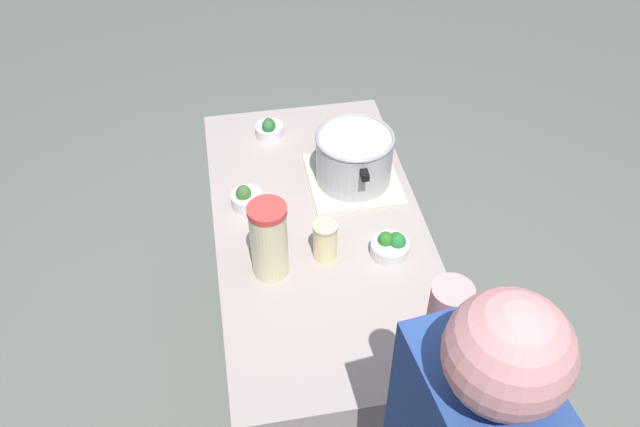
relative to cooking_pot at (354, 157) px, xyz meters
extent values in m
plane|color=slate|center=(0.20, -0.15, -0.99)|extent=(8.00, 8.00, 0.00)
cube|color=#A3968E|center=(0.20, -0.15, -0.54)|extent=(1.33, 0.68, 0.88)
cube|color=beige|center=(0.00, 0.00, -0.10)|extent=(0.32, 0.31, 0.01)
cylinder|color=#B7B7BC|center=(0.00, 0.00, -0.01)|extent=(0.26, 0.26, 0.17)
torus|color=#99999E|center=(0.00, 0.00, 0.08)|extent=(0.26, 0.26, 0.01)
cube|color=black|center=(-0.15, 0.00, 0.04)|extent=(0.04, 0.02, 0.02)
cube|color=black|center=(0.15, 0.00, 0.04)|extent=(0.04, 0.02, 0.02)
cylinder|color=beige|center=(0.36, -0.33, 0.02)|extent=(0.11, 0.11, 0.24)
cylinder|color=#DD3D39|center=(0.36, -0.33, 0.15)|extent=(0.11, 0.11, 0.02)
ellipsoid|color=yellow|center=(0.38, -0.33, 0.05)|extent=(0.04, 0.04, 0.01)
cylinder|color=beige|center=(0.33, -0.16, -0.04)|extent=(0.07, 0.07, 0.12)
cylinder|color=#B2AD99|center=(0.33, -0.16, 0.02)|extent=(0.08, 0.08, 0.01)
cylinder|color=silver|center=(0.36, 0.04, -0.08)|extent=(0.12, 0.12, 0.04)
ellipsoid|color=#2B7521|center=(0.35, 0.02, -0.05)|extent=(0.05, 0.05, 0.06)
ellipsoid|color=#3A6A25|center=(0.35, 0.06, -0.06)|extent=(0.05, 0.05, 0.06)
ellipsoid|color=#257B33|center=(0.36, 0.06, -0.05)|extent=(0.05, 0.05, 0.06)
cylinder|color=silver|center=(-0.31, -0.25, -0.08)|extent=(0.10, 0.10, 0.04)
ellipsoid|color=#38802C|center=(-0.30, -0.26, -0.06)|extent=(0.05, 0.05, 0.06)
ellipsoid|color=#356836|center=(-0.31, -0.25, -0.05)|extent=(0.04, 0.04, 0.05)
ellipsoid|color=#2C6836|center=(-0.29, -0.26, -0.05)|extent=(0.05, 0.05, 0.06)
cylinder|color=silver|center=(0.06, -0.37, -0.08)|extent=(0.11, 0.11, 0.05)
ellipsoid|color=#307A1B|center=(0.07, -0.39, -0.05)|extent=(0.05, 0.05, 0.05)
ellipsoid|color=#3C6630|center=(0.07, -0.38, -0.05)|extent=(0.05, 0.05, 0.06)
sphere|color=#DD9390|center=(1.19, -0.05, 0.57)|extent=(0.20, 0.20, 0.20)
cylinder|color=#DD9390|center=(0.98, -0.05, 0.32)|extent=(0.08, 0.08, 0.30)
camera|label=1|loc=(1.69, -0.42, 1.40)|focal=37.08mm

